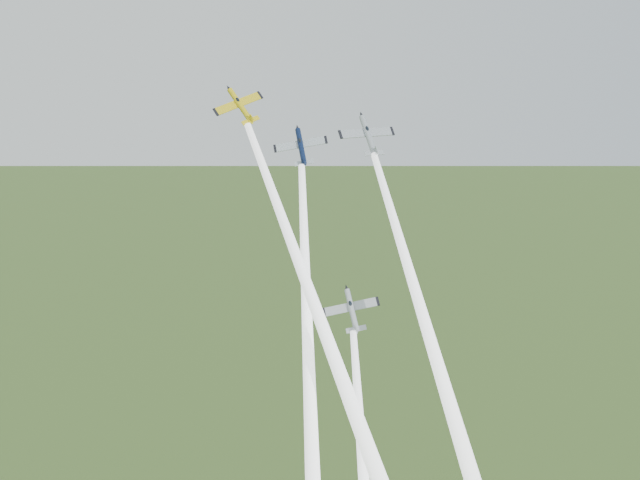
{
  "coord_description": "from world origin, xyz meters",
  "views": [
    {
      "loc": [
        -25.38,
        -108.76,
        114.15
      ],
      "look_at": [
        0.0,
        -6.0,
        92.0
      ],
      "focal_mm": 45.0,
      "sensor_mm": 36.0,
      "label": 1
    }
  ],
  "objects_px": {
    "plane_yellow": "(240,106)",
    "plane_navy": "(301,147)",
    "plane_silver_low": "(352,310)",
    "plane_silver_right": "(368,135)"
  },
  "relations": [
    {
      "from": "plane_yellow",
      "to": "plane_silver_low",
      "type": "height_order",
      "value": "plane_yellow"
    },
    {
      "from": "plane_navy",
      "to": "plane_silver_low",
      "type": "xyz_separation_m",
      "value": [
        5.5,
        -7.58,
        -22.33
      ]
    },
    {
      "from": "plane_silver_right",
      "to": "plane_silver_low",
      "type": "xyz_separation_m",
      "value": [
        -4.24,
        -6.86,
        -23.79
      ]
    },
    {
      "from": "plane_navy",
      "to": "plane_silver_low",
      "type": "relative_size",
      "value": 0.95
    },
    {
      "from": "plane_navy",
      "to": "plane_silver_low",
      "type": "distance_m",
      "value": 24.22
    },
    {
      "from": "plane_yellow",
      "to": "plane_navy",
      "type": "xyz_separation_m",
      "value": [
        8.75,
        1.53,
        -5.88
      ]
    },
    {
      "from": "plane_silver_right",
      "to": "plane_yellow",
      "type": "bearing_deg",
      "value": 175.81
    },
    {
      "from": "plane_yellow",
      "to": "plane_silver_low",
      "type": "relative_size",
      "value": 0.91
    },
    {
      "from": "plane_yellow",
      "to": "plane_navy",
      "type": "distance_m",
      "value": 10.66
    },
    {
      "from": "plane_yellow",
      "to": "plane_silver_right",
      "type": "bearing_deg",
      "value": -15.46
    }
  ]
}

